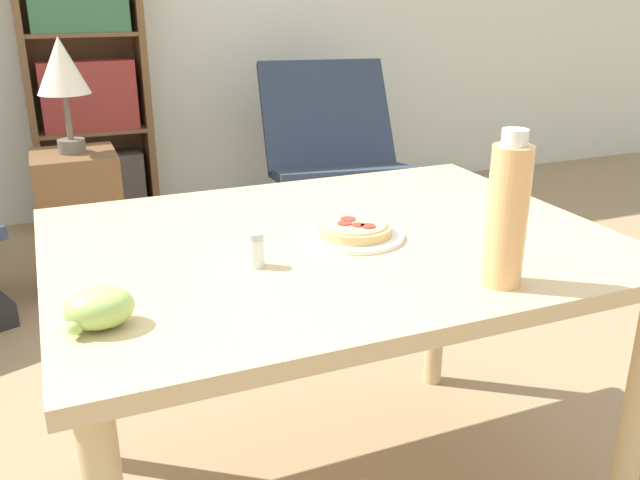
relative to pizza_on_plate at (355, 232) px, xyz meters
name	(u,v)px	position (x,y,z in m)	size (l,w,h in m)	color
dining_table	(332,275)	(-0.04, 0.02, -0.11)	(1.22, 0.93, 0.74)	#D1B27F
pizza_on_plate	(355,232)	(0.00, 0.00, 0.00)	(0.22, 0.22, 0.04)	white
grape_bunch	(99,309)	(-0.56, -0.22, 0.02)	(0.11, 0.09, 0.07)	#A8CC66
drink_bottle	(507,214)	(0.15, -0.33, 0.12)	(0.07, 0.07, 0.29)	#EFB270
salt_shaker	(256,250)	(-0.25, -0.07, 0.02)	(0.03, 0.03, 0.07)	white
lounge_chair_far	(334,180)	(0.80, 1.95, -0.46)	(0.81, 0.87, 0.88)	black
bookshelf	(88,91)	(-0.35, 2.58, -0.01)	(0.62, 0.26, 1.55)	brown
side_table	(82,221)	(-0.50, 1.69, -0.45)	(0.34, 0.34, 0.61)	brown
table_lamp	(62,71)	(-0.50, 1.69, 0.19)	(0.21, 0.21, 0.47)	#665B51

